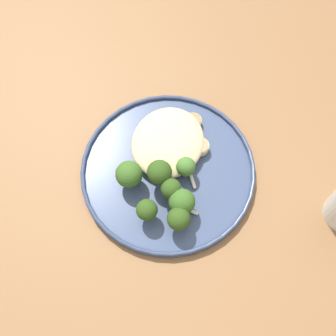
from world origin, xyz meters
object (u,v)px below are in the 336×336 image
Objects in this scene: seared_scallop_center_golden at (193,121)px; broccoli_floret_small_sprig at (159,173)px; dinner_plate at (168,171)px; broccoli_floret_rear_charred at (182,202)px; seared_scallop_right_edge at (172,132)px; seared_scallop_rear_pale at (154,158)px; seared_scallop_front_small at (200,147)px; broccoli_floret_right_tilted at (171,189)px; seared_scallop_on_noodles at (172,150)px; broccoli_floret_beside_noodles at (129,175)px; broccoli_floret_front_edge at (179,219)px; broccoli_floret_center_pile at (186,167)px; broccoli_floret_near_rim at (147,210)px.

broccoli_floret_small_sprig is at bearing 172.42° from seared_scallop_center_golden.
seared_scallop_center_golden is at bearing -6.20° from dinner_plate.
broccoli_floret_rear_charred is 0.06m from broccoli_floret_small_sprig.
broccoli_floret_rear_charred reaches higher than seared_scallop_right_edge.
seared_scallop_front_small is at bearing -56.02° from seared_scallop_rear_pale.
seared_scallop_center_golden is 0.14m from broccoli_floret_right_tilted.
broccoli_floret_beside_noodles reaches higher than seared_scallop_on_noodles.
seared_scallop_right_edge is 0.54× the size of broccoli_floret_front_edge.
seared_scallop_right_edge is at bearing -18.28° from broccoli_floret_beside_noodles.
seared_scallop_right_edge is at bearing 36.46° from broccoli_floret_center_pile.
dinner_plate is 0.07m from broccoli_floret_beside_noodles.
broccoli_floret_rear_charred reaches higher than broccoli_floret_center_pile.
broccoli_floret_right_tilted is at bearing -176.06° from seared_scallop_center_golden.
broccoli_floret_near_rim reaches higher than seared_scallop_on_noodles.
broccoli_floret_near_rim is (-0.03, 0.05, -0.00)m from broccoli_floret_rear_charred.
broccoli_floret_near_rim reaches higher than seared_scallop_center_golden.
broccoli_floret_small_sprig reaches higher than broccoli_floret_front_edge.
seared_scallop_center_golden is 0.09m from seared_scallop_rear_pale.
seared_scallop_right_edge is 0.65× the size of broccoli_floret_center_pile.
seared_scallop_center_golden is 0.70× the size of broccoli_floret_center_pile.
seared_scallop_center_golden is 0.61× the size of broccoli_floret_near_rim.
broccoli_floret_right_tilted is 0.03m from broccoli_floret_rear_charred.
broccoli_floret_small_sprig reaches higher than seared_scallop_center_golden.
broccoli_floret_rear_charred is 0.03m from broccoli_floret_front_edge.
seared_scallop_front_small reaches higher than seared_scallop_on_noodles.
broccoli_floret_right_tilted reaches higher than broccoli_floret_center_pile.
broccoli_floret_right_tilted is 1.04× the size of broccoli_floret_near_rim.
seared_scallop_right_edge is at bearing 140.82° from seared_scallop_center_golden.
broccoli_floret_front_edge is (-0.14, -0.01, 0.02)m from seared_scallop_front_small.
broccoli_floret_rear_charred is at bearing -56.85° from broccoli_floret_near_rim.
broccoli_floret_right_tilted is 0.94× the size of broccoli_floret_beside_noodles.
seared_scallop_front_small is 0.08m from seared_scallop_rear_pale.
seared_scallop_right_edge is 0.11m from broccoli_floret_right_tilted.
broccoli_floret_beside_noodles is (-0.14, 0.06, 0.02)m from seared_scallop_center_golden.
broccoli_floret_rear_charred is at bearing 8.51° from broccoli_floret_front_edge.
broccoli_floret_right_tilted is 0.05m from broccoli_floret_near_rim.
broccoli_floret_front_edge is at bearing -87.29° from broccoli_floret_near_rim.
broccoli_floret_beside_noodles is 1.11× the size of broccoli_floret_near_rim.
broccoli_floret_small_sprig is at bearing 1.97° from broccoli_floret_near_rim.
broccoli_floret_near_rim is at bearing 92.71° from broccoli_floret_front_edge.
seared_scallop_right_edge is 0.14m from broccoli_floret_rear_charred.
dinner_plate is at bearing -166.30° from seared_scallop_right_edge.
broccoli_floret_center_pile is at bearing -19.58° from broccoli_floret_near_rim.
broccoli_floret_small_sprig is at bearing -173.44° from seared_scallop_right_edge.
broccoli_floret_small_sprig is (-0.03, -0.02, 0.03)m from seared_scallop_rear_pale.
broccoli_floret_rear_charred is (-0.15, -0.03, 0.02)m from seared_scallop_center_golden.
seared_scallop_right_edge is (0.03, 0.01, 0.00)m from seared_scallop_on_noodles.
seared_scallop_front_small is 0.09m from broccoli_floret_small_sprig.
broccoli_floret_near_rim is 0.06m from broccoli_floret_small_sprig.
broccoli_floret_center_pile is (-0.06, -0.04, 0.01)m from seared_scallop_right_edge.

